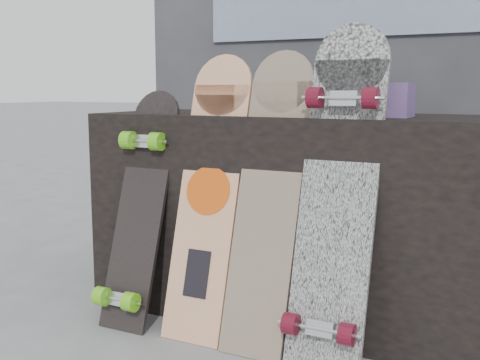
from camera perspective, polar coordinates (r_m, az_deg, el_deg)
The scene contains 10 objects.
ground at distance 2.10m, azimuth 0.11°, elevation -16.68°, with size 60.00×60.00×0.00m, color slate.
vendor_table at distance 2.41m, azimuth 5.55°, elevation -3.35°, with size 1.60×0.60×0.80m, color black.
booth at distance 3.17m, azimuth 11.55°, elevation 12.15°, with size 2.40×0.22×2.20m.
merch_box_purple at distance 2.55m, azimuth 0.05°, elevation 7.55°, with size 0.18×0.12×0.10m, color #593369.
merch_box_small at distance 2.20m, azimuth 14.14°, elevation 7.37°, with size 0.14×0.14×0.12m, color #593369.
merch_box_flat at distance 2.40m, azimuth 10.07°, elevation 6.87°, with size 0.22×0.10×0.06m, color #D1B78C.
longboard_geisha at distance 2.21m, azimuth -2.89°, elevation -0.64°, with size 0.24×0.31×1.03m.
longboard_celtic at distance 2.09m, azimuth 2.84°, elevation -0.94°, with size 0.23×0.32×1.04m.
longboard_cascadia at distance 1.99m, azimuth 9.30°, elevation -0.67°, with size 0.26×0.36×1.12m.
skateboard_dark at distance 2.34m, azimuth -9.51°, elevation -2.30°, with size 0.20×0.36×0.90m.
Camera 1 is at (0.86, -1.69, 0.90)m, focal length 45.00 mm.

